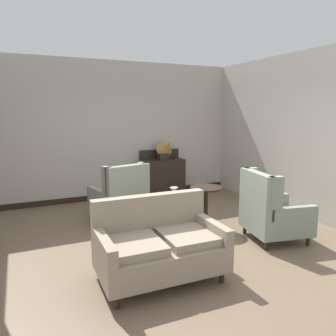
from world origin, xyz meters
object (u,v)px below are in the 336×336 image
object	(u,v)px
porcelain_vase	(174,200)
settee	(159,246)
side_table	(206,203)
armchair_foreground_right	(271,212)
armchair_back_corner	(121,198)
coffee_table	(173,216)
sideboard	(163,175)
gramophone	(166,147)

from	to	relation	value
porcelain_vase	settee	xyz separation A→B (m)	(-0.61, -0.86, -0.26)
settee	side_table	distance (m)	1.81
porcelain_vase	armchair_foreground_right	xyz separation A→B (m)	(1.40, -0.50, -0.22)
settee	armchair_back_corner	bearing A→B (deg)	86.36
coffee_table	sideboard	distance (m)	2.78
coffee_table	porcelain_vase	xyz separation A→B (m)	(0.00, -0.02, 0.24)
settee	sideboard	bearing A→B (deg)	66.65
armchair_back_corner	side_table	size ratio (longest dim) A/B	1.47
porcelain_vase	sideboard	bearing A→B (deg)	69.66
armchair_foreground_right	gramophone	xyz separation A→B (m)	(-0.37, 3.03, 0.70)
coffee_table	gramophone	bearing A→B (deg)	67.75
porcelain_vase	gramophone	world-z (taller)	gramophone
armchair_foreground_right	sideboard	xyz separation A→B (m)	(-0.42, 3.13, 0.05)
settee	side_table	xyz separation A→B (m)	(1.36, 1.20, 0.03)
armchair_back_corner	armchair_foreground_right	size ratio (longest dim) A/B	0.98
settee	sideboard	size ratio (longest dim) A/B	1.36
side_table	coffee_table	bearing A→B (deg)	-157.65
sideboard	gramophone	size ratio (longest dim) A/B	1.85
side_table	settee	bearing A→B (deg)	-138.72
settee	gramophone	distance (m)	3.84
porcelain_vase	gramophone	bearing A→B (deg)	67.95
armchair_back_corner	side_table	xyz separation A→B (m)	(1.19, -0.94, -0.00)
porcelain_vase	armchair_back_corner	world-z (taller)	armchair_back_corner
coffee_table	sideboard	xyz separation A→B (m)	(0.97, 2.60, 0.07)
coffee_table	armchair_foreground_right	size ratio (longest dim) A/B	0.83
armchair_back_corner	sideboard	size ratio (longest dim) A/B	0.99
side_table	sideboard	xyz separation A→B (m)	(0.22, 2.29, 0.06)
side_table	porcelain_vase	bearing A→B (deg)	-156.12
settee	sideboard	xyz separation A→B (m)	(1.58, 3.49, 0.09)
coffee_table	porcelain_vase	bearing A→B (deg)	-89.42
porcelain_vase	armchair_back_corner	bearing A→B (deg)	108.75
side_table	gramophone	distance (m)	2.33
armchair_foreground_right	sideboard	world-z (taller)	armchair_foreground_right
coffee_table	gramophone	world-z (taller)	gramophone
armchair_foreground_right	side_table	size ratio (longest dim) A/B	1.49
gramophone	armchair_back_corner	bearing A→B (deg)	-139.23
armchair_foreground_right	porcelain_vase	bearing A→B (deg)	81.20
settee	side_table	bearing A→B (deg)	42.32
armchair_back_corner	coffee_table	bearing A→B (deg)	94.84
gramophone	porcelain_vase	bearing A→B (deg)	-112.05
coffee_table	settee	world-z (taller)	settee
coffee_table	armchair_back_corner	distance (m)	1.32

